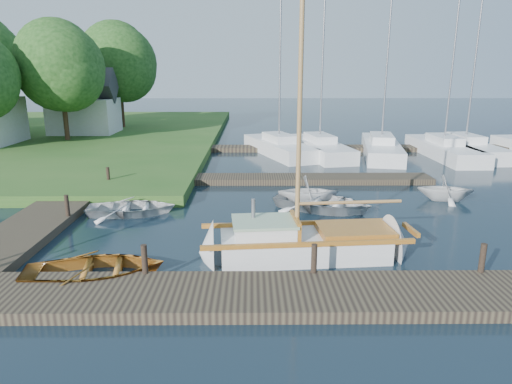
{
  "coord_description": "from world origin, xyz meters",
  "views": [
    {
      "loc": [
        -0.15,
        -16.23,
        5.53
      ],
      "look_at": [
        0.0,
        0.0,
        1.2
      ],
      "focal_mm": 32.0,
      "sensor_mm": 36.0,
      "label": 1
    }
  ],
  "objects_px": {
    "mooring_post_2": "(314,258)",
    "tender_c": "(322,200)",
    "tender_a": "(131,205)",
    "marina_boat_4": "(444,148)",
    "mooring_post_4": "(67,205)",
    "marina_boat_2": "(320,147)",
    "dinghy": "(94,266)",
    "marina_boat_3": "(381,147)",
    "tree_3": "(60,67)",
    "house_c": "(84,108)",
    "tender_b": "(308,189)",
    "tree_7": "(119,63)",
    "mooring_post_3": "(483,258)",
    "mooring_post_5": "(108,175)",
    "marina_boat_1": "(279,146)",
    "tender_d": "(446,187)",
    "marina_boat_5": "(465,147)",
    "mooring_post_1": "(145,259)",
    "sailboat": "(308,245)"
  },
  "relations": [
    {
      "from": "tender_c",
      "to": "tree_3",
      "type": "xyz_separation_m",
      "value": [
        -16.73,
        16.41,
        5.4
      ]
    },
    {
      "from": "sailboat",
      "to": "marina_boat_1",
      "type": "relative_size",
      "value": 0.9
    },
    {
      "from": "sailboat",
      "to": "tender_a",
      "type": "xyz_separation_m",
      "value": [
        -6.52,
        4.27,
        0.01
      ]
    },
    {
      "from": "tender_d",
      "to": "marina_boat_3",
      "type": "distance_m",
      "value": 11.14
    },
    {
      "from": "mooring_post_2",
      "to": "marina_boat_4",
      "type": "distance_m",
      "value": 21.57
    },
    {
      "from": "mooring_post_4",
      "to": "marina_boat_2",
      "type": "bearing_deg",
      "value": 51.26
    },
    {
      "from": "mooring_post_4",
      "to": "dinghy",
      "type": "bearing_deg",
      "value": -61.55
    },
    {
      "from": "tender_b",
      "to": "marina_boat_1",
      "type": "height_order",
      "value": "marina_boat_1"
    },
    {
      "from": "mooring_post_1",
      "to": "house_c",
      "type": "bearing_deg",
      "value": 112.17
    },
    {
      "from": "tender_c",
      "to": "marina_boat_1",
      "type": "distance_m",
      "value": 12.86
    },
    {
      "from": "tender_a",
      "to": "tender_c",
      "type": "height_order",
      "value": "tender_c"
    },
    {
      "from": "tender_d",
      "to": "tree_7",
      "type": "xyz_separation_m",
      "value": [
        -20.34,
        23.03,
        5.58
      ]
    },
    {
      "from": "marina_boat_3",
      "to": "mooring_post_3",
      "type": "bearing_deg",
      "value": -176.56
    },
    {
      "from": "tender_b",
      "to": "tender_c",
      "type": "distance_m",
      "value": 0.97
    },
    {
      "from": "mooring_post_3",
      "to": "tender_c",
      "type": "bearing_deg",
      "value": 116.24
    },
    {
      "from": "tender_a",
      "to": "marina_boat_5",
      "type": "bearing_deg",
      "value": -61.48
    },
    {
      "from": "marina_boat_2",
      "to": "tree_3",
      "type": "distance_m",
      "value": 19.53
    },
    {
      "from": "tender_a",
      "to": "tree_3",
      "type": "distance_m",
      "value": 19.95
    },
    {
      "from": "tender_a",
      "to": "marina_boat_4",
      "type": "bearing_deg",
      "value": -60.27
    },
    {
      "from": "marina_boat_5",
      "to": "marina_boat_1",
      "type": "bearing_deg",
      "value": 85.42
    },
    {
      "from": "mooring_post_2",
      "to": "tender_c",
      "type": "height_order",
      "value": "mooring_post_2"
    },
    {
      "from": "mooring_post_1",
      "to": "mooring_post_2",
      "type": "height_order",
      "value": "same"
    },
    {
      "from": "marina_boat_3",
      "to": "tree_3",
      "type": "distance_m",
      "value": 23.5
    },
    {
      "from": "mooring_post_2",
      "to": "dinghy",
      "type": "distance_m",
      "value": 5.97
    },
    {
      "from": "mooring_post_2",
      "to": "tender_a",
      "type": "bearing_deg",
      "value": 136.4
    },
    {
      "from": "mooring_post_3",
      "to": "marina_boat_4",
      "type": "distance_m",
      "value": 19.65
    },
    {
      "from": "dinghy",
      "to": "house_c",
      "type": "bearing_deg",
      "value": 9.1
    },
    {
      "from": "mooring_post_1",
      "to": "dinghy",
      "type": "bearing_deg",
      "value": 168.34
    },
    {
      "from": "mooring_post_5",
      "to": "marina_boat_1",
      "type": "distance_m",
      "value": 12.84
    },
    {
      "from": "mooring_post_2",
      "to": "mooring_post_5",
      "type": "relative_size",
      "value": 1.0
    },
    {
      "from": "mooring_post_4",
      "to": "dinghy",
      "type": "height_order",
      "value": "mooring_post_4"
    },
    {
      "from": "mooring_post_5",
      "to": "tree_7",
      "type": "bearing_deg",
      "value": 103.36
    },
    {
      "from": "dinghy",
      "to": "tree_3",
      "type": "bearing_deg",
      "value": 12.19
    },
    {
      "from": "tender_d",
      "to": "marina_boat_2",
      "type": "bearing_deg",
      "value": 31.02
    },
    {
      "from": "sailboat",
      "to": "marina_boat_3",
      "type": "height_order",
      "value": "marina_boat_3"
    },
    {
      "from": "mooring_post_5",
      "to": "marina_boat_3",
      "type": "bearing_deg",
      "value": 30.47
    },
    {
      "from": "mooring_post_2",
      "to": "tender_a",
      "type": "relative_size",
      "value": 0.23
    },
    {
      "from": "marina_boat_2",
      "to": "marina_boat_5",
      "type": "xyz_separation_m",
      "value": [
        9.82,
        -0.11,
        -0.0
      ]
    },
    {
      "from": "mooring_post_1",
      "to": "tender_d",
      "type": "distance_m",
      "value": 13.89
    },
    {
      "from": "mooring_post_3",
      "to": "tender_c",
      "type": "relative_size",
      "value": 0.2
    },
    {
      "from": "tree_3",
      "to": "house_c",
      "type": "bearing_deg",
      "value": 90.03
    },
    {
      "from": "tree_7",
      "to": "marina_boat_2",
      "type": "bearing_deg",
      "value": -35.74
    },
    {
      "from": "marina_boat_5",
      "to": "mooring_post_3",
      "type": "bearing_deg",
      "value": 153.62
    },
    {
      "from": "tender_b",
      "to": "house_c",
      "type": "relative_size",
      "value": 0.48
    },
    {
      "from": "house_c",
      "to": "tender_c",
      "type": "bearing_deg",
      "value": -50.6
    },
    {
      "from": "mooring_post_4",
      "to": "marina_boat_2",
      "type": "height_order",
      "value": "marina_boat_2"
    },
    {
      "from": "mooring_post_3",
      "to": "mooring_post_5",
      "type": "bearing_deg",
      "value": 142.43
    },
    {
      "from": "tender_c",
      "to": "marina_boat_1",
      "type": "xyz_separation_m",
      "value": [
        -1.04,
        12.82,
        0.15
      ]
    },
    {
      "from": "tender_c",
      "to": "marina_boat_5",
      "type": "height_order",
      "value": "marina_boat_5"
    },
    {
      "from": "mooring_post_1",
      "to": "mooring_post_4",
      "type": "height_order",
      "value": "same"
    }
  ]
}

